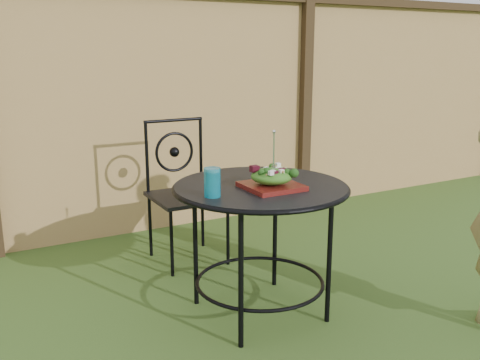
% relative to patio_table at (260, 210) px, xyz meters
% --- Properties ---
extents(ground, '(60.00, 60.00, 0.00)m').
position_rel_patio_table_xyz_m(ground, '(0.11, -0.56, -0.59)').
color(ground, '#264315').
rests_on(ground, ground).
extents(fence, '(8.00, 0.12, 1.90)m').
position_rel_patio_table_xyz_m(fence, '(0.11, 1.64, 0.36)').
color(fence, tan).
rests_on(fence, ground).
extents(patio_table, '(0.92, 0.92, 0.72)m').
position_rel_patio_table_xyz_m(patio_table, '(0.00, 0.00, 0.00)').
color(patio_table, black).
rests_on(patio_table, ground).
extents(patio_chair, '(0.46, 0.46, 0.95)m').
position_rel_patio_table_xyz_m(patio_chair, '(-0.04, 0.94, -0.08)').
color(patio_chair, black).
rests_on(patio_chair, ground).
extents(salad_plate, '(0.27, 0.27, 0.02)m').
position_rel_patio_table_xyz_m(salad_plate, '(0.01, -0.09, 0.15)').
color(salad_plate, '#3E080D').
rests_on(salad_plate, patio_table).
extents(salad, '(0.21, 0.21, 0.08)m').
position_rel_patio_table_xyz_m(salad, '(0.01, -0.09, 0.20)').
color(salad, '#235614').
rests_on(salad, salad_plate).
extents(fork, '(0.01, 0.01, 0.18)m').
position_rel_patio_table_xyz_m(fork, '(0.02, -0.09, 0.33)').
color(fork, silver).
rests_on(fork, salad).
extents(drinking_glass, '(0.08, 0.08, 0.14)m').
position_rel_patio_table_xyz_m(drinking_glass, '(-0.32, -0.09, 0.21)').
color(drinking_glass, '#0C738C').
rests_on(drinking_glass, patio_table).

